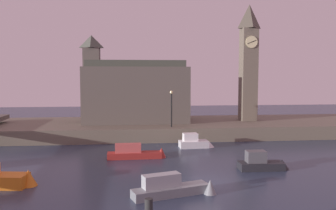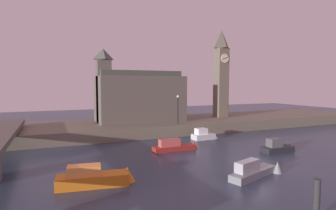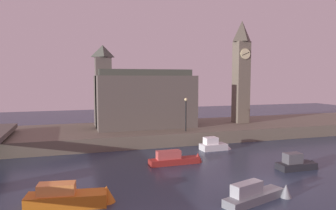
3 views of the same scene
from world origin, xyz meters
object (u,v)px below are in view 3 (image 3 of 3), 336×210
Objects in this scene: parliament_hall at (142,99)px; boat_barge_dark at (299,164)px; boat_dinghy_red at (179,159)px; streetlamp at (186,111)px; boat_patrol_orange at (74,197)px; clock_tower at (241,70)px; boat_ferry_white at (216,145)px; boat_cruiser_grey at (260,194)px.

parliament_hall is 3.15× the size of boat_barge_dark.
boat_dinghy_red is (-9.34, 4.70, -0.04)m from boat_barge_dark.
boat_barge_dark reaches higher than boat_dinghy_red.
boat_patrol_orange is (-12.91, -14.88, -3.42)m from streetlamp.
streetlamp is at bearing 65.09° from boat_dinghy_red.
clock_tower is at bearing 75.65° from boat_barge_dark.
streetlamp is at bearing 114.30° from boat_barge_dark.
boat_patrol_orange reaches higher than boat_ferry_white.
boat_barge_dark is at bearing -104.35° from clock_tower.
boat_dinghy_red is 9.99m from boat_cruiser_grey.
boat_patrol_orange is (-14.94, -11.01, 0.05)m from boat_ferry_white.
boat_barge_dark is 8.92m from boat_cruiser_grey.
boat_ferry_white is (-8.08, -8.64, -8.38)m from clock_tower.
clock_tower is 3.60× the size of streetlamp.
boat_patrol_orange is at bearing -130.93° from streetlamp.
parliament_hall is at bearing 66.37° from boat_patrol_orange.
boat_barge_dark is at bearing 7.06° from boat_patrol_orange.
boat_ferry_white is 9.44m from boat_barge_dark.
streetlamp is at bearing 49.07° from boat_patrol_orange.
streetlamp reaches higher than boat_patrol_orange.
parliament_hall is 13.98m from boat_dinghy_red.
clock_tower reaches higher than boat_ferry_white.
clock_tower is 19.79m from boat_barge_dark.
boat_dinghy_red is 0.96× the size of boat_cruiser_grey.
clock_tower is at bearing -2.01° from parliament_hall.
boat_dinghy_red is at bearing -137.44° from clock_tower.
boat_cruiser_grey is at bearing -117.69° from clock_tower.
boat_dinghy_red is at bearing 153.26° from boat_barge_dark.
boat_patrol_orange reaches higher than boat_barge_dark.
boat_cruiser_grey reaches higher than boat_dinghy_red.
boat_barge_dark is 0.76× the size of boat_dinghy_red.
boat_ferry_white is at bearing 112.70° from boat_barge_dark.
boat_ferry_white reaches higher than boat_dinghy_red.
boat_ferry_white is at bearing -133.07° from clock_tower.
boat_ferry_white is 0.66× the size of boat_cruiser_grey.
clock_tower is at bearing 62.31° from boat_cruiser_grey.
clock_tower is 1.14× the size of parliament_hall.
parliament_hall reaches higher than streetlamp.
boat_patrol_orange is at bearing -139.51° from clock_tower.
streetlamp is (4.09, -5.27, -1.18)m from parliament_hall.
boat_cruiser_grey is at bearing -78.43° from boat_dinghy_red.
boat_patrol_orange is 1.03× the size of boat_cruiser_grey.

